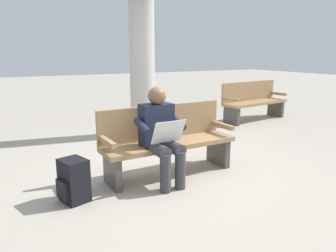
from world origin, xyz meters
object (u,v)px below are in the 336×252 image
object	(u,v)px
support_pillar	(142,46)
bench_far	(253,101)
bench_near	(167,140)
backpack	(73,181)
person_seated	(161,133)

from	to	relation	value
support_pillar	bench_far	bearing A→B (deg)	179.69
support_pillar	bench_near	bearing A→B (deg)	73.96
bench_near	backpack	world-z (taller)	bench_near
bench_far	support_pillar	world-z (taller)	support_pillar
backpack	support_pillar	distance (m)	3.39
bench_far	person_seated	bearing A→B (deg)	25.05
bench_near	backpack	xyz separation A→B (m)	(1.29, 0.26, -0.23)
support_pillar	backpack	bearing A→B (deg)	51.49
bench_near	person_seated	distance (m)	0.37
backpack	bench_far	distance (m)	5.33
bench_near	support_pillar	distance (m)	2.54
person_seated	bench_far	xyz separation A→B (m)	(-3.70, -2.36, -0.17)
backpack	bench_far	xyz separation A→B (m)	(-4.77, -2.38, 0.23)
bench_near	support_pillar	xyz separation A→B (m)	(-0.61, -2.13, 1.24)
bench_near	backpack	size ratio (longest dim) A/B	3.85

